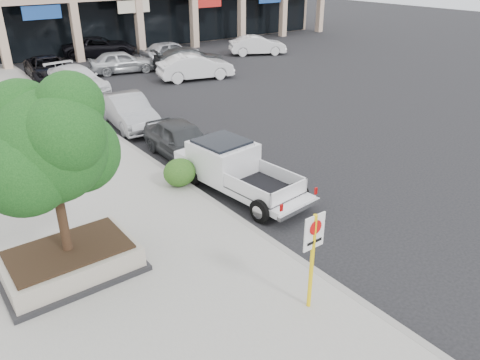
{
  "coord_description": "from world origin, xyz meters",
  "views": [
    {
      "loc": [
        -8.67,
        -8.08,
        7.11
      ],
      "look_at": [
        -1.44,
        1.5,
        1.33
      ],
      "focal_mm": 35.0,
      "sensor_mm": 36.0,
      "label": 1
    }
  ],
  "objects_px": {
    "curb_car_d": "(49,69)",
    "planter": "(70,261)",
    "no_parking_sign": "(313,249)",
    "curb_car_b": "(128,111)",
    "lot_car_e": "(170,52)",
    "lot_car_b": "(196,67)",
    "lot_car_c": "(189,58)",
    "lot_car_f": "(258,45)",
    "curb_car_a": "(183,140)",
    "lot_car_d": "(100,47)",
    "planter_tree": "(53,144)",
    "curb_car_c": "(78,80)",
    "pickup_truck": "(241,171)",
    "lot_car_a": "(122,62)"
  },
  "relations": [
    {
      "from": "curb_car_b",
      "to": "planter",
      "type": "bearing_deg",
      "value": -116.34
    },
    {
      "from": "curb_car_a",
      "to": "planter",
      "type": "bearing_deg",
      "value": -139.33
    },
    {
      "from": "pickup_truck",
      "to": "lot_car_f",
      "type": "bearing_deg",
      "value": 43.9
    },
    {
      "from": "no_parking_sign",
      "to": "pickup_truck",
      "type": "bearing_deg",
      "value": 67.43
    },
    {
      "from": "lot_car_f",
      "to": "planter",
      "type": "bearing_deg",
      "value": 158.51
    },
    {
      "from": "planter_tree",
      "to": "lot_car_b",
      "type": "xyz_separation_m",
      "value": [
        13.1,
        15.27,
        -2.63
      ]
    },
    {
      "from": "curb_car_a",
      "to": "curb_car_c",
      "type": "xyz_separation_m",
      "value": [
        0.17,
        11.93,
        0.01
      ]
    },
    {
      "from": "lot_car_b",
      "to": "curb_car_d",
      "type": "bearing_deg",
      "value": 67.65
    },
    {
      "from": "planter",
      "to": "lot_car_b",
      "type": "bearing_deg",
      "value": 49.36
    },
    {
      "from": "lot_car_d",
      "to": "lot_car_e",
      "type": "relative_size",
      "value": 1.19
    },
    {
      "from": "lot_car_b",
      "to": "lot_car_d",
      "type": "bearing_deg",
      "value": 24.15
    },
    {
      "from": "no_parking_sign",
      "to": "pickup_truck",
      "type": "xyz_separation_m",
      "value": [
        2.25,
        5.41,
        -0.82
      ]
    },
    {
      "from": "curb_car_a",
      "to": "curb_car_b",
      "type": "relative_size",
      "value": 0.94
    },
    {
      "from": "lot_car_c",
      "to": "lot_car_f",
      "type": "xyz_separation_m",
      "value": [
        7.0,
        1.2,
        -0.0
      ]
    },
    {
      "from": "lot_car_d",
      "to": "lot_car_e",
      "type": "distance_m",
      "value": 6.06
    },
    {
      "from": "lot_car_a",
      "to": "curb_car_b",
      "type": "bearing_deg",
      "value": 169.53
    },
    {
      "from": "lot_car_d",
      "to": "lot_car_f",
      "type": "bearing_deg",
      "value": -102.38
    },
    {
      "from": "lot_car_a",
      "to": "lot_car_d",
      "type": "distance_m",
      "value": 6.15
    },
    {
      "from": "no_parking_sign",
      "to": "lot_car_d",
      "type": "relative_size",
      "value": 0.42
    },
    {
      "from": "planter",
      "to": "no_parking_sign",
      "type": "relative_size",
      "value": 1.39
    },
    {
      "from": "curb_car_c",
      "to": "lot_car_f",
      "type": "distance_m",
      "value": 15.56
    },
    {
      "from": "curb_car_d",
      "to": "planter_tree",
      "type": "bearing_deg",
      "value": -98.79
    },
    {
      "from": "planter_tree",
      "to": "lot_car_d",
      "type": "distance_m",
      "value": 28.24
    },
    {
      "from": "curb_car_b",
      "to": "curb_car_c",
      "type": "bearing_deg",
      "value": 93.76
    },
    {
      "from": "planter",
      "to": "pickup_truck",
      "type": "bearing_deg",
      "value": 10.18
    },
    {
      "from": "lot_car_d",
      "to": "curb_car_c",
      "type": "bearing_deg",
      "value": 171.48
    },
    {
      "from": "planter",
      "to": "curb_car_b",
      "type": "xyz_separation_m",
      "value": [
        5.96,
        9.54,
        0.26
      ]
    },
    {
      "from": "no_parking_sign",
      "to": "curb_car_b",
      "type": "distance_m",
      "value": 14.08
    },
    {
      "from": "planter_tree",
      "to": "pickup_truck",
      "type": "relative_size",
      "value": 0.78
    },
    {
      "from": "pickup_truck",
      "to": "lot_car_e",
      "type": "distance_m",
      "value": 21.64
    },
    {
      "from": "planter_tree",
      "to": "curb_car_a",
      "type": "distance_m",
      "value": 8.0
    },
    {
      "from": "curb_car_c",
      "to": "lot_car_d",
      "type": "xyz_separation_m",
      "value": [
        5.01,
        9.21,
        0.04
      ]
    },
    {
      "from": "curb_car_d",
      "to": "planter",
      "type": "bearing_deg",
      "value": -99.03
    },
    {
      "from": "planter_tree",
      "to": "lot_car_e",
      "type": "xyz_separation_m",
      "value": [
        14.42,
        20.8,
        -2.63
      ]
    },
    {
      "from": "lot_car_e",
      "to": "planter",
      "type": "bearing_deg",
      "value": 142.29
    },
    {
      "from": "lot_car_a",
      "to": "lot_car_e",
      "type": "relative_size",
      "value": 0.94
    },
    {
      "from": "planter_tree",
      "to": "curb_car_c",
      "type": "bearing_deg",
      "value": 69.99
    },
    {
      "from": "planter",
      "to": "curb_car_a",
      "type": "xyz_separation_m",
      "value": [
        6.02,
        4.86,
        0.24
      ]
    },
    {
      "from": "curb_car_c",
      "to": "lot_car_e",
      "type": "bearing_deg",
      "value": 19.8
    },
    {
      "from": "no_parking_sign",
      "to": "lot_car_e",
      "type": "distance_m",
      "value": 27.51
    },
    {
      "from": "no_parking_sign",
      "to": "lot_car_c",
      "type": "distance_m",
      "value": 25.04
    },
    {
      "from": "curb_car_b",
      "to": "curb_car_d",
      "type": "xyz_separation_m",
      "value": [
        -0.17,
        11.22,
        -0.01
      ]
    },
    {
      "from": "curb_car_d",
      "to": "lot_car_e",
      "type": "relative_size",
      "value": 1.14
    },
    {
      "from": "lot_car_d",
      "to": "lot_car_f",
      "type": "xyz_separation_m",
      "value": [
        10.32,
        -6.55,
        -0.04
      ]
    },
    {
      "from": "planter",
      "to": "pickup_truck",
      "type": "height_order",
      "value": "pickup_truck"
    },
    {
      "from": "curb_car_b",
      "to": "lot_car_b",
      "type": "distance_m",
      "value": 9.36
    },
    {
      "from": "planter",
      "to": "lot_car_c",
      "type": "relative_size",
      "value": 0.64
    },
    {
      "from": "no_parking_sign",
      "to": "lot_car_b",
      "type": "xyz_separation_m",
      "value": [
        9.5,
        19.75,
        -0.85
      ]
    },
    {
      "from": "pickup_truck",
      "to": "lot_car_b",
      "type": "xyz_separation_m",
      "value": [
        7.25,
        14.34,
        -0.03
      ]
    },
    {
      "from": "curb_car_a",
      "to": "lot_car_f",
      "type": "height_order",
      "value": "lot_car_f"
    }
  ]
}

